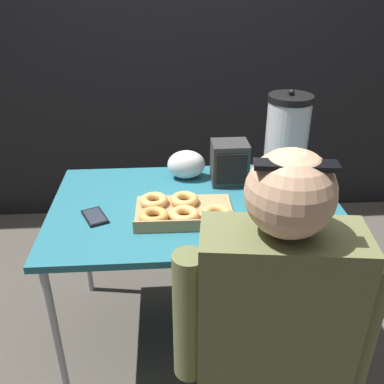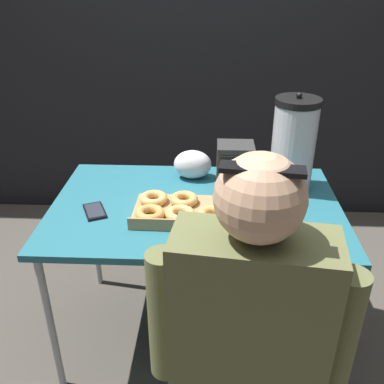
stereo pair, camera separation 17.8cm
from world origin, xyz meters
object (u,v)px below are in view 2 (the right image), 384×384
Objects in this scene: person_seated at (247,357)px; donut_box at (178,210)px; cell_phone at (95,211)px; coffee_urn at (293,145)px; space_heater at (235,165)px.

donut_box is at bearing -60.32° from person_seated.
coffee_urn is at bearing -6.81° from cell_phone.
coffee_urn reaches higher than donut_box.
cell_phone is 0.65m from space_heater.
space_heater is (0.24, 0.29, 0.07)m from donut_box.
space_heater is (-0.25, 0.02, -0.11)m from coffee_urn.
cell_phone is 0.85m from person_seated.
person_seated is at bearing -89.60° from space_heater.
cell_phone is 0.79× the size of space_heater.
donut_box is 0.35m from cell_phone.
donut_box is 2.58× the size of cell_phone.
space_heater is at bearing 1.55° from cell_phone.
coffee_urn reaches higher than space_heater.
person_seated reaches higher than donut_box.
donut_box is 0.32× the size of person_seated.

